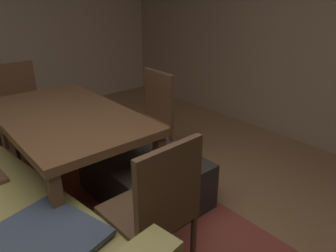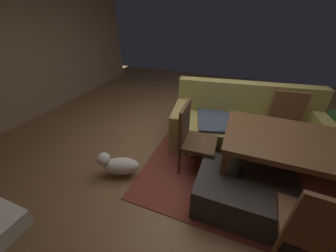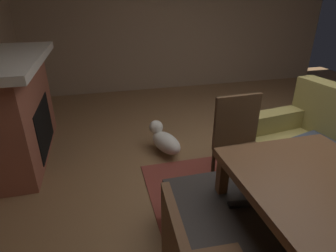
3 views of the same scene
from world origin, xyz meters
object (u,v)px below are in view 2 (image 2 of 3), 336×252
(tv_remote, at_px, (241,172))
(dining_chair_north, at_px, (285,121))
(dining_chair_south, at_px, (316,228))
(couch, at_px, (243,127))
(small_dog, at_px, (119,165))
(dining_table, at_px, (301,147))
(dining_chair_west, at_px, (192,135))
(potted_plant, at_px, (336,123))
(ottoman_coffee_table, at_px, (243,194))

(tv_remote, xyz_separation_m, dining_chair_north, (0.53, 1.17, 0.11))
(tv_remote, bearing_deg, dining_chair_south, -34.00)
(couch, distance_m, tv_remote, 1.15)
(tv_remote, height_order, small_dog, tv_remote)
(dining_table, height_order, dining_chair_west, dining_chair_west)
(dining_chair_north, bearing_deg, potted_plant, 37.23)
(couch, bearing_deg, dining_table, -56.52)
(tv_remote, xyz_separation_m, small_dog, (-1.45, -0.18, -0.23))
(potted_plant, distance_m, small_dog, 3.50)
(potted_plant, bearing_deg, dining_table, -119.98)
(ottoman_coffee_table, distance_m, dining_chair_west, 0.88)
(dining_chair_north, distance_m, small_dog, 2.43)
(dining_chair_north, height_order, small_dog, dining_chair_north)
(dining_chair_south, xyz_separation_m, small_dog, (-1.98, 0.33, -0.34))
(tv_remote, relative_size, dining_chair_south, 0.17)
(dining_table, height_order, potted_plant, dining_table)
(couch, height_order, tv_remote, couch)
(dining_chair_south, xyz_separation_m, potted_plant, (0.87, 2.35, -0.20))
(tv_remote, distance_m, dining_chair_south, 0.74)
(potted_plant, bearing_deg, dining_chair_south, -110.42)
(dining_chair_west, xyz_separation_m, small_dog, (-0.82, -0.51, -0.34))
(ottoman_coffee_table, relative_size, dining_chair_west, 1.07)
(small_dog, bearing_deg, dining_chair_south, -9.36)
(dining_chair_south, relative_size, potted_plant, 1.67)
(ottoman_coffee_table, distance_m, dining_table, 0.78)
(dining_table, distance_m, dining_chair_north, 0.85)
(couch, xyz_separation_m, potted_plant, (1.41, 0.69, -0.00))
(tv_remote, height_order, dining_chair_south, dining_chair_south)
(ottoman_coffee_table, height_order, dining_table, dining_table)
(dining_chair_south, bearing_deg, ottoman_coffee_table, 137.98)
(dining_chair_west, relative_size, potted_plant, 1.67)
(dining_chair_south, bearing_deg, potted_plant, 69.58)
(couch, distance_m, potted_plant, 1.57)
(couch, xyz_separation_m, small_dog, (-1.45, -1.33, -0.14))
(dining_table, relative_size, potted_plant, 2.78)
(dining_chair_south, bearing_deg, dining_table, 89.64)
(couch, height_order, dining_chair_west, couch)
(dining_chair_north, distance_m, potted_plant, 1.12)
(tv_remote, relative_size, potted_plant, 0.29)
(dining_chair_south, relative_size, small_dog, 1.73)
(tv_remote, bearing_deg, potted_plant, 62.68)
(tv_remote, bearing_deg, couch, 100.45)
(dining_table, bearing_deg, dining_chair_west, -179.80)
(potted_plant, height_order, small_dog, potted_plant)
(dining_chair_west, bearing_deg, dining_chair_south, -35.80)
(dining_table, distance_m, small_dog, 2.11)
(ottoman_coffee_table, bearing_deg, dining_chair_west, 148.88)
(dining_chair_south, distance_m, small_dog, 2.04)
(tv_remote, bearing_deg, small_dog, -162.77)
(couch, height_order, dining_chair_north, couch)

